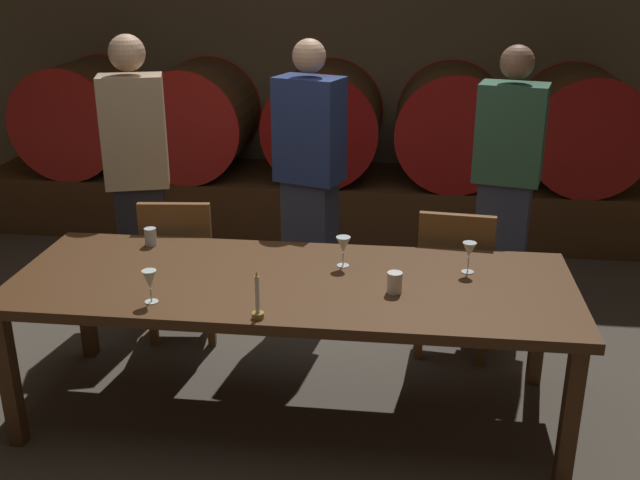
{
  "coord_description": "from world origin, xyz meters",
  "views": [
    {
      "loc": [
        0.68,
        -3.34,
        2.15
      ],
      "look_at": [
        0.29,
        -0.09,
        0.89
      ],
      "focal_mm": 41.74,
      "sensor_mm": 36.0,
      "label": 1
    }
  ],
  "objects_px": {
    "chair_left": "(182,262)",
    "dining_table": "(292,290)",
    "cup_left": "(151,237)",
    "chair_right": "(454,275)",
    "wine_barrel_center": "(325,122)",
    "candle_center": "(258,305)",
    "wine_barrel_far_left": "(85,116)",
    "wine_glass_center": "(343,246)",
    "wine_barrel_far_right": "(580,128)",
    "cup_right": "(395,282)",
    "wine_barrel_right": "(453,125)",
    "wine_glass_right": "(469,251)",
    "wine_glass_left": "(150,281)",
    "wine_barrel_left": "(197,118)",
    "guest_center": "(310,181)",
    "guest_right": "(506,187)",
    "guest_left": "(138,173)"
  },
  "relations": [
    {
      "from": "chair_left",
      "to": "dining_table",
      "type": "bearing_deg",
      "value": 131.77
    },
    {
      "from": "cup_left",
      "to": "chair_left",
      "type": "bearing_deg",
      "value": 82.22
    },
    {
      "from": "chair_right",
      "to": "wine_barrel_center",
      "type": "bearing_deg",
      "value": -59.09
    },
    {
      "from": "wine_barrel_center",
      "to": "chair_right",
      "type": "relative_size",
      "value": 1.02
    },
    {
      "from": "candle_center",
      "to": "wine_barrel_far_left",
      "type": "bearing_deg",
      "value": 123.8
    },
    {
      "from": "wine_barrel_far_left",
      "to": "wine_glass_center",
      "type": "bearing_deg",
      "value": -46.38
    },
    {
      "from": "wine_barrel_far_right",
      "to": "dining_table",
      "type": "height_order",
      "value": "wine_barrel_far_right"
    },
    {
      "from": "chair_left",
      "to": "cup_right",
      "type": "bearing_deg",
      "value": 141.96
    },
    {
      "from": "wine_barrel_far_left",
      "to": "chair_right",
      "type": "distance_m",
      "value": 3.59
    },
    {
      "from": "wine_barrel_right",
      "to": "wine_glass_right",
      "type": "bearing_deg",
      "value": -90.78
    },
    {
      "from": "wine_glass_center",
      "to": "cup_left",
      "type": "relative_size",
      "value": 1.63
    },
    {
      "from": "cup_left",
      "to": "wine_glass_left",
      "type": "bearing_deg",
      "value": -71.05
    },
    {
      "from": "wine_barrel_left",
      "to": "candle_center",
      "type": "relative_size",
      "value": 4.16
    },
    {
      "from": "guest_center",
      "to": "cup_left",
      "type": "xyz_separation_m",
      "value": [
        -0.74,
        -0.75,
        -0.11
      ]
    },
    {
      "from": "chair_right",
      "to": "guest_right",
      "type": "relative_size",
      "value": 0.52
    },
    {
      "from": "wine_barrel_far_left",
      "to": "cup_right",
      "type": "distance_m",
      "value": 3.82
    },
    {
      "from": "wine_barrel_far_left",
      "to": "wine_barrel_center",
      "type": "xyz_separation_m",
      "value": [
        2.01,
        0.0,
        0.0
      ]
    },
    {
      "from": "guest_left",
      "to": "cup_left",
      "type": "relative_size",
      "value": 18.51
    },
    {
      "from": "wine_glass_center",
      "to": "cup_left",
      "type": "bearing_deg",
      "value": 171.07
    },
    {
      "from": "wine_barrel_far_left",
      "to": "candle_center",
      "type": "relative_size",
      "value": 4.16
    },
    {
      "from": "wine_glass_right",
      "to": "wine_barrel_far_left",
      "type": "bearing_deg",
      "value": 140.03
    },
    {
      "from": "wine_barrel_far_right",
      "to": "wine_glass_right",
      "type": "bearing_deg",
      "value": -111.83
    },
    {
      "from": "wine_glass_right",
      "to": "cup_right",
      "type": "relative_size",
      "value": 1.58
    },
    {
      "from": "wine_glass_left",
      "to": "wine_barrel_far_right",
      "type": "bearing_deg",
      "value": 51.32
    },
    {
      "from": "wine_barrel_center",
      "to": "cup_left",
      "type": "xyz_separation_m",
      "value": [
        -0.66,
        -2.33,
        -0.14
      ]
    },
    {
      "from": "guest_right",
      "to": "cup_left",
      "type": "height_order",
      "value": "guest_right"
    },
    {
      "from": "wine_glass_center",
      "to": "chair_right",
      "type": "bearing_deg",
      "value": 40.62
    },
    {
      "from": "wine_glass_left",
      "to": "wine_barrel_center",
      "type": "bearing_deg",
      "value": 81.87
    },
    {
      "from": "wine_barrel_right",
      "to": "chair_left",
      "type": "distance_m",
      "value": 2.6
    },
    {
      "from": "candle_center",
      "to": "wine_glass_left",
      "type": "distance_m",
      "value": 0.51
    },
    {
      "from": "chair_left",
      "to": "wine_barrel_left",
      "type": "bearing_deg",
      "value": -83.6
    },
    {
      "from": "chair_left",
      "to": "guest_center",
      "type": "xyz_separation_m",
      "value": [
        0.7,
        0.41,
        0.39
      ]
    },
    {
      "from": "chair_right",
      "to": "cup_right",
      "type": "bearing_deg",
      "value": 72.93
    },
    {
      "from": "dining_table",
      "to": "candle_center",
      "type": "distance_m",
      "value": 0.44
    },
    {
      "from": "guest_center",
      "to": "dining_table",
      "type": "bearing_deg",
      "value": 112.4
    },
    {
      "from": "wine_barrel_right",
      "to": "wine_glass_right",
      "type": "xyz_separation_m",
      "value": [
        -0.03,
        -2.5,
        -0.07
      ]
    },
    {
      "from": "wine_barrel_center",
      "to": "guest_right",
      "type": "bearing_deg",
      "value": -50.56
    },
    {
      "from": "wine_barrel_right",
      "to": "cup_right",
      "type": "bearing_deg",
      "value": -97.78
    },
    {
      "from": "wine_barrel_far_left",
      "to": "wine_glass_center",
      "type": "xyz_separation_m",
      "value": [
        2.38,
        -2.49,
        -0.08
      ]
    },
    {
      "from": "cup_left",
      "to": "candle_center",
      "type": "bearing_deg",
      "value": -46.51
    },
    {
      "from": "wine_barrel_left",
      "to": "wine_barrel_center",
      "type": "relative_size",
      "value": 1.0
    },
    {
      "from": "wine_barrel_left",
      "to": "dining_table",
      "type": "relative_size",
      "value": 0.34
    },
    {
      "from": "guest_center",
      "to": "wine_glass_center",
      "type": "bearing_deg",
      "value": 126.68
    },
    {
      "from": "guest_right",
      "to": "wine_glass_right",
      "type": "distance_m",
      "value": 1.02
    },
    {
      "from": "chair_right",
      "to": "guest_left",
      "type": "distance_m",
      "value": 2.03
    },
    {
      "from": "wine_barrel_far_left",
      "to": "wine_barrel_center",
      "type": "height_order",
      "value": "same"
    },
    {
      "from": "wine_glass_center",
      "to": "wine_barrel_far_left",
      "type": "bearing_deg",
      "value": 133.62
    },
    {
      "from": "wine_barrel_far_right",
      "to": "cup_right",
      "type": "distance_m",
      "value": 3.08
    },
    {
      "from": "wine_glass_center",
      "to": "cup_left",
      "type": "xyz_separation_m",
      "value": [
        -1.03,
        0.16,
        -0.06
      ]
    },
    {
      "from": "guest_right",
      "to": "wine_glass_center",
      "type": "relative_size",
      "value": 11.13
    }
  ]
}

